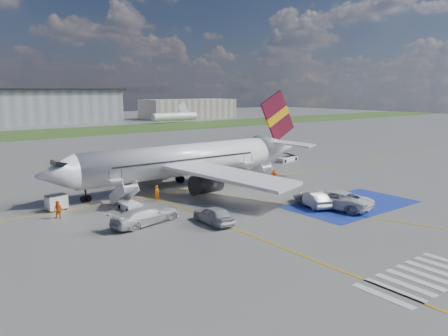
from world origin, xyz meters
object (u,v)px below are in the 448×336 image
at_px(van_white_a, 331,195).
at_px(airliner, 191,159).
at_px(gpu_cart, 56,203).
at_px(van_white_b, 146,213).
at_px(car_silver_b, 313,199).
at_px(belt_loader, 287,159).
at_px(car_silver_a, 214,215).

bearing_deg(van_white_a, airliner, -80.76).
bearing_deg(gpu_cart, airliner, -6.86).
xyz_separation_m(van_white_a, van_white_b, (-17.93, 6.38, -0.16)).
bearing_deg(van_white_a, car_silver_b, -51.29).
height_order(belt_loader, car_silver_a, car_silver_a).
xyz_separation_m(airliner, van_white_a, (5.99, -17.25, -2.19)).
relative_size(airliner, car_silver_b, 7.58).
bearing_deg(van_white_a, van_white_b, -29.49).
height_order(car_silver_a, car_silver_b, car_silver_a).
bearing_deg(car_silver_b, airliner, -53.95).
bearing_deg(van_white_b, van_white_a, -121.84).
bearing_deg(belt_loader, airliner, -177.81).
relative_size(gpu_cart, van_white_a, 0.34).
distance_m(car_silver_a, car_silver_b, 11.77).
xyz_separation_m(gpu_cart, van_white_b, (5.03, -9.60, 0.31)).
bearing_deg(car_silver_a, car_silver_b, 174.74).
bearing_deg(gpu_cart, van_white_b, -73.50).
relative_size(gpu_cart, van_white_b, 0.40).
relative_size(belt_loader, car_silver_a, 1.07).
bearing_deg(van_white_a, gpu_cart, -44.73).
bearing_deg(van_white_b, car_silver_b, -119.62).
height_order(gpu_cart, belt_loader, gpu_cart).
bearing_deg(airliner, car_silver_b, -73.91).
height_order(gpu_cart, van_white_b, van_white_b).
bearing_deg(belt_loader, car_silver_b, -143.02).
bearing_deg(car_silver_a, van_white_b, -33.46).
xyz_separation_m(belt_loader, car_silver_a, (-30.62, -20.71, 0.44)).
xyz_separation_m(airliner, gpu_cart, (-16.97, -1.28, -2.66)).
xyz_separation_m(car_silver_a, car_silver_b, (11.66, -1.61, -0.01)).
xyz_separation_m(gpu_cart, car_silver_a, (9.95, -13.18, 0.08)).
distance_m(gpu_cart, car_silver_a, 16.51).
xyz_separation_m(belt_loader, van_white_b, (-35.54, -17.13, 0.67)).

